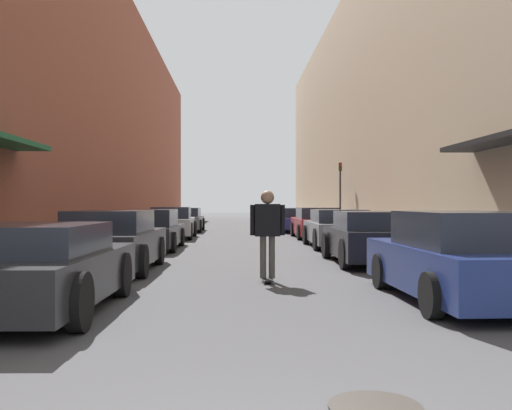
# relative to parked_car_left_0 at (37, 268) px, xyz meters

# --- Properties ---
(ground) EXTENTS (124.03, 124.03, 0.00)m
(ground) POSITION_rel_parked_car_left_0_xyz_m (3.07, 17.10, -0.61)
(ground) COLOR #424244
(curb_strip_left) EXTENTS (1.80, 56.38, 0.12)m
(curb_strip_left) POSITION_rel_parked_car_left_0_xyz_m (-1.97, 22.74, -0.55)
(curb_strip_left) COLOR gray
(curb_strip_left) RESTS_ON ground
(curb_strip_right) EXTENTS (1.80, 56.38, 0.12)m
(curb_strip_right) POSITION_rel_parked_car_left_0_xyz_m (8.11, 22.74, -0.55)
(curb_strip_right) COLOR gray
(curb_strip_right) RESTS_ON ground
(building_row_left) EXTENTS (4.90, 56.38, 12.61)m
(building_row_left) POSITION_rel_parked_car_left_0_xyz_m (-4.87, 22.74, 5.69)
(building_row_left) COLOR brown
(building_row_left) RESTS_ON ground
(building_row_right) EXTENTS (4.90, 56.38, 13.61)m
(building_row_right) POSITION_rel_parked_car_left_0_xyz_m (11.01, 22.74, 6.19)
(building_row_right) COLOR tan
(building_row_right) RESTS_ON ground
(parked_car_left_0) EXTENTS (2.02, 4.14, 1.23)m
(parked_car_left_0) POSITION_rel_parked_car_left_0_xyz_m (0.00, 0.00, 0.00)
(parked_car_left_0) COLOR #232326
(parked_car_left_0) RESTS_ON ground
(parked_car_left_1) EXTENTS (1.93, 4.20, 1.35)m
(parked_car_left_1) POSITION_rel_parked_car_left_0_xyz_m (0.00, 4.78, 0.04)
(parked_car_left_1) COLOR #232326
(parked_car_left_1) RESTS_ON ground
(parked_car_left_2) EXTENTS (1.88, 4.45, 1.30)m
(parked_car_left_2) POSITION_rel_parked_car_left_0_xyz_m (-0.00, 10.66, 0.01)
(parked_car_left_2) COLOR #232326
(parked_car_left_2) RESTS_ON ground
(parked_car_left_3) EXTENTS (1.91, 4.09, 1.34)m
(parked_car_left_3) POSITION_rel_parked_car_left_0_xyz_m (0.04, 16.41, 0.04)
(parked_car_left_3) COLOR #B7B7BC
(parked_car_left_3) RESTS_ON ground
(parked_car_left_4) EXTENTS (1.98, 4.29, 1.25)m
(parked_car_left_4) POSITION_rel_parked_car_left_0_xyz_m (0.05, 22.15, -0.00)
(parked_car_left_4) COLOR #515459
(parked_car_left_4) RESTS_ON ground
(parked_car_right_0) EXTENTS (1.88, 4.28, 1.39)m
(parked_car_right_0) POSITION_rel_parked_car_left_0_xyz_m (6.16, 0.65, 0.04)
(parked_car_right_0) COLOR navy
(parked_car_right_0) RESTS_ON ground
(parked_car_right_1) EXTENTS (1.96, 4.28, 1.31)m
(parked_car_right_1) POSITION_rel_parked_car_left_0_xyz_m (6.12, 6.17, 0.03)
(parked_car_right_1) COLOR black
(parked_car_right_1) RESTS_ON ground
(parked_car_right_2) EXTENTS (2.00, 4.47, 1.29)m
(parked_car_right_2) POSITION_rel_parked_car_left_0_xyz_m (6.22, 11.31, 0.02)
(parked_car_right_2) COLOR gray
(parked_car_right_2) RESTS_ON ground
(parked_car_right_3) EXTENTS (1.95, 4.32, 1.31)m
(parked_car_right_3) POSITION_rel_parked_car_left_0_xyz_m (6.23, 16.34, 0.02)
(parked_car_right_3) COLOR maroon
(parked_car_right_3) RESTS_ON ground
(parked_car_right_4) EXTENTS (2.04, 4.44, 1.24)m
(parked_car_right_4) POSITION_rel_parked_car_left_0_xyz_m (6.06, 21.79, -0.00)
(parked_car_right_4) COLOR navy
(parked_car_right_4) RESTS_ON ground
(skateboarder) EXTENTS (0.67, 0.78, 1.76)m
(skateboarder) POSITION_rel_parked_car_left_0_xyz_m (3.36, 2.94, 0.47)
(skateboarder) COLOR black
(skateboarder) RESTS_ON ground
(manhole_cover) EXTENTS (0.70, 0.70, 0.02)m
(manhole_cover) POSITION_rel_parked_car_left_0_xyz_m (3.78, -3.78, -0.61)
(manhole_cover) COLOR #332D28
(manhole_cover) RESTS_ON ground
(traffic_light) EXTENTS (0.16, 0.22, 3.59)m
(traffic_light) POSITION_rel_parked_car_left_0_xyz_m (8.49, 23.04, 1.72)
(traffic_light) COLOR #2D2D2D
(traffic_light) RESTS_ON curb_strip_right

